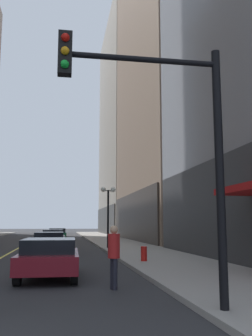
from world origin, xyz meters
TOP-DOWN VIEW (x-y plane):
  - ground_plane at (0.00, 35.00)m, footprint 200.00×200.00m
  - sidewalk_right at (8.25, 35.00)m, footprint 4.50×78.00m
  - lane_centre_stripe at (0.00, 35.00)m, footprint 0.16×70.00m
  - building_right_mid at (15.50, 34.50)m, footprint 10.19×24.00m
  - building_right_far at (17.26, 60.00)m, footprint 13.73×26.00m
  - car_maroon at (2.82, 8.28)m, footprint 2.02×4.35m
  - car_black at (2.47, 18.49)m, footprint 1.89×4.16m
  - car_white at (2.45, 27.77)m, footprint 2.03×4.64m
  - car_green at (2.72, 37.35)m, footprint 2.00×4.69m
  - pedestrian_in_red_jacket at (4.68, 5.80)m, footprint 0.43×0.43m
  - traffic_light_near_right at (5.35, 2.28)m, footprint 3.43×0.35m
  - street_lamp_right_mid at (6.40, 21.73)m, footprint 1.06×0.36m
  - fire_hydrant_right at (6.90, 12.06)m, footprint 0.28×0.28m

SIDE VIEW (x-z plane):
  - ground_plane at x=0.00m, z-range 0.00..0.00m
  - lane_centre_stripe at x=0.00m, z-range 0.00..0.01m
  - sidewalk_right at x=8.25m, z-range 0.00..0.15m
  - fire_hydrant_right at x=6.90m, z-range 0.00..0.80m
  - car_black at x=2.47m, z-range 0.06..1.38m
  - car_maroon at x=2.82m, z-range 0.06..1.38m
  - car_white at x=2.45m, z-range 0.06..1.38m
  - car_green at x=2.72m, z-range 0.06..1.38m
  - pedestrian_in_red_jacket at x=4.68m, z-range 0.15..1.92m
  - street_lamp_right_mid at x=6.40m, z-range 1.04..5.47m
  - traffic_light_near_right at x=5.35m, z-range 0.92..6.57m
  - building_right_far at x=17.26m, z-range -0.07..38.51m
  - building_right_mid at x=15.50m, z-range -0.11..51.39m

